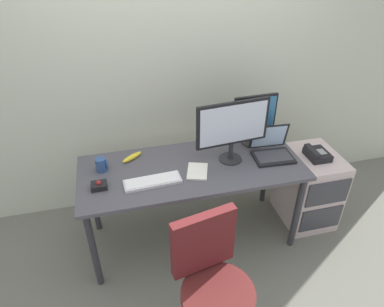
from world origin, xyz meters
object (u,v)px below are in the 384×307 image
at_px(desk_phone, 317,154).
at_px(coffee_mug, 102,165).
at_px(laptop, 272,149).
at_px(banana, 132,157).
at_px(office_chair, 213,293).
at_px(monitor_side, 255,117).
at_px(monitor_main, 233,127).
at_px(paper_notepad, 197,171).
at_px(file_cabinet, 308,188).
at_px(keyboard, 153,181).
at_px(trackball_mouse, 99,185).

bearing_deg(desk_phone, coffee_mug, 175.53).
bearing_deg(laptop, banana, 169.04).
bearing_deg(office_chair, monitor_side, 58.62).
distance_m(monitor_main, monitor_side, 0.33).
relative_size(monitor_main, paper_notepad, 2.76).
distance_m(desk_phone, banana, 1.52).
distance_m(file_cabinet, desk_phone, 0.37).
relative_size(keyboard, coffee_mug, 3.94).
bearing_deg(banana, paper_notepad, -32.29).
relative_size(monitor_main, laptop, 1.77).
height_order(laptop, banana, laptop).
xyz_separation_m(monitor_main, paper_notepad, (-0.29, -0.10, -0.29)).
height_order(monitor_side, keyboard, monitor_side).
distance_m(office_chair, paper_notepad, 0.87).
distance_m(office_chair, monitor_side, 1.40).
xyz_separation_m(office_chair, keyboard, (-0.23, 0.75, 0.33)).
bearing_deg(laptop, trackball_mouse, -175.98).
xyz_separation_m(office_chair, laptop, (0.74, 0.88, 0.37)).
height_order(keyboard, trackball_mouse, trackball_mouse).
height_order(file_cabinet, paper_notepad, paper_notepad).
relative_size(laptop, paper_notepad, 1.56).
relative_size(file_cabinet, office_chair, 0.71).
relative_size(laptop, trackball_mouse, 2.95).
bearing_deg(monitor_side, office_chair, -121.38).
height_order(file_cabinet, office_chair, office_chair).
relative_size(trackball_mouse, paper_notepad, 0.53).
relative_size(desk_phone, banana, 1.05).
bearing_deg(coffee_mug, monitor_main, -5.55).
bearing_deg(laptop, monitor_main, 176.78).
distance_m(file_cabinet, coffee_mug, 1.81).
xyz_separation_m(desk_phone, keyboard, (-1.39, -0.11, 0.06)).
height_order(monitor_side, trackball_mouse, monitor_side).
bearing_deg(office_chair, desk_phone, 36.65).
bearing_deg(desk_phone, file_cabinet, 63.22).
bearing_deg(banana, file_cabinet, -8.13).
height_order(office_chair, monitor_side, monitor_side).
bearing_deg(monitor_side, trackball_mouse, -166.36).
xyz_separation_m(desk_phone, monitor_side, (-0.49, 0.24, 0.29)).
xyz_separation_m(desk_phone, office_chair, (-1.16, -0.86, -0.27)).
xyz_separation_m(office_chair, coffee_mug, (-0.58, 1.00, 0.37)).
relative_size(monitor_side, laptop, 1.34).
height_order(desk_phone, monitor_main, monitor_main).
bearing_deg(keyboard, coffee_mug, 144.93).
xyz_separation_m(keyboard, trackball_mouse, (-0.37, 0.03, 0.01)).
bearing_deg(laptop, keyboard, -172.55).
distance_m(file_cabinet, keyboard, 1.47).
xyz_separation_m(monitor_main, banana, (-0.75, 0.19, -0.28)).
bearing_deg(trackball_mouse, banana, 49.47).
distance_m(trackball_mouse, banana, 0.40).
bearing_deg(coffee_mug, desk_phone, -4.47).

